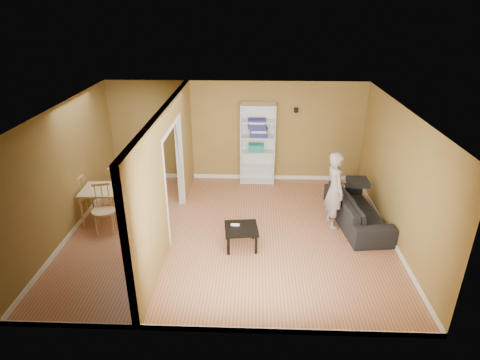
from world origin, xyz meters
name	(u,v)px	position (x,y,z in m)	size (l,w,h in m)	color
room_shell	(229,175)	(0.00, 0.00, 1.30)	(6.50, 6.50, 6.50)	#B5774F
partition	(168,174)	(-1.20, 0.00, 1.30)	(0.22, 5.50, 2.60)	olive
wall_speaker	(296,110)	(1.50, 2.69, 1.90)	(0.10, 0.10, 0.10)	black
sofa	(358,205)	(2.70, 0.49, 0.41)	(0.93, 2.18, 0.83)	black
person	(335,184)	(2.15, 0.37, 0.97)	(0.55, 0.71, 1.94)	slate
bookshelf	(258,144)	(0.56, 2.61, 1.04)	(0.87, 0.38, 2.07)	white
paper_box_teal	(256,148)	(0.52, 2.56, 0.94)	(0.39, 0.25, 0.20)	#149078
paper_box_navy_b	(259,132)	(0.59, 2.56, 1.36)	(0.43, 0.28, 0.22)	#101848
paper_box_navy_c	(257,123)	(0.54, 2.56, 1.60)	(0.45, 0.29, 0.23)	navy
coffee_table	(241,231)	(0.25, -0.51, 0.35)	(0.63, 0.63, 0.42)	black
game_controller	(235,225)	(0.13, -0.43, 0.43)	(0.17, 0.04, 0.03)	white
dining_table	(110,192)	(-2.61, 0.48, 0.64)	(1.16, 0.77, 0.72)	#E2C37E
chair_left	(74,197)	(-3.43, 0.54, 0.49)	(0.45, 0.45, 0.97)	tan
chair_near	(103,209)	(-2.58, -0.06, 0.51)	(0.47, 0.47, 1.02)	tan
chair_far	(121,185)	(-2.60, 1.15, 0.49)	(0.45, 0.45, 0.99)	#D2BF88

